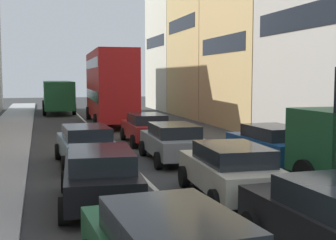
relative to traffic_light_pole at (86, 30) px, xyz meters
name	(u,v)px	position (x,y,z in m)	size (l,w,h in m)	color
sidewalk_left	(6,138)	(-2.25, 20.62, -3.75)	(2.60, 64.00, 0.14)	#BCBCBC
lane_stripe_left	(100,136)	(2.75, 20.62, -3.81)	(0.16, 60.00, 0.01)	silver
lane_stripe_right	(159,134)	(6.15, 20.62, -3.81)	(0.16, 60.00, 0.01)	silver
building_row_right	(269,34)	(14.35, 22.98, 2.36)	(7.20, 43.90, 14.11)	beige
traffic_light_pole	(86,30)	(0.00, 0.00, 0.00)	(3.58, 0.38, 5.50)	#2D2D33
sedan_centre_lane_second	(231,169)	(4.50, 6.48, -3.02)	(2.24, 4.39, 1.49)	beige
wagon_left_lane_second	(100,175)	(0.98, 6.72, -3.02)	(2.30, 4.41, 1.49)	black
hatchback_centre_lane_third	(173,141)	(4.53, 12.18, -3.02)	(2.16, 4.35, 1.49)	gray
sedan_left_lane_third	(86,144)	(1.16, 12.35, -3.02)	(2.20, 4.37, 1.49)	#759EB7
coupe_centre_lane_fourth	(146,128)	(4.62, 17.24, -3.02)	(2.09, 4.32, 1.49)	#A51E1E
sedan_right_lane_behind_truck	(272,144)	(7.95, 10.54, -3.02)	(2.16, 4.35, 1.49)	#194C8C
bus_mid_queue_primary	(110,84)	(4.29, 27.11, -0.99)	(3.05, 10.57, 5.06)	#B21919
bus_far_queue_secondary	(58,94)	(1.18, 38.68, -2.06)	(2.83, 10.51, 2.90)	#1E6033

